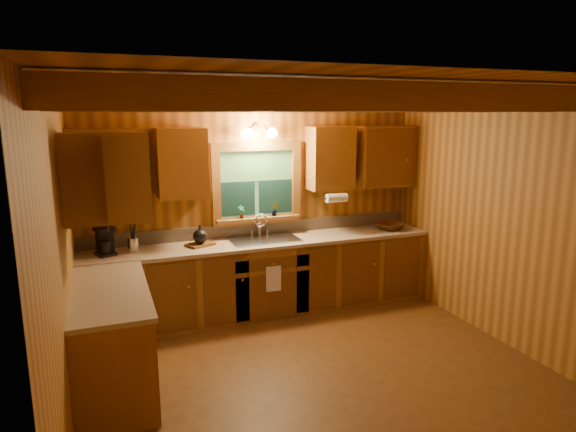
% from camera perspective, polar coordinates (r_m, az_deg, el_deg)
% --- Properties ---
extents(room, '(4.20, 4.20, 4.20)m').
position_cam_1_polar(room, '(4.41, 3.72, -2.60)').
color(room, '#5B3616').
rests_on(room, ground).
extents(ceiling_beams, '(4.20, 2.54, 0.18)m').
position_cam_1_polar(ceiling_beams, '(4.28, 3.93, 13.03)').
color(ceiling_beams, brown).
rests_on(ceiling_beams, room).
extents(base_cabinets, '(4.20, 2.22, 0.86)m').
position_cam_1_polar(base_cabinets, '(5.68, -6.49, -8.56)').
color(base_cabinets, brown).
rests_on(base_cabinets, ground).
extents(countertop, '(4.20, 2.24, 0.04)m').
position_cam_1_polar(countertop, '(5.55, -6.47, -4.16)').
color(countertop, tan).
rests_on(countertop, base_cabinets).
extents(backsplash, '(4.20, 0.02, 0.16)m').
position_cam_1_polar(backsplash, '(6.20, -3.59, -1.45)').
color(backsplash, tan).
rests_on(backsplash, room).
extents(dishwasher_panel, '(0.02, 0.60, 0.80)m').
position_cam_1_polar(dishwasher_panel, '(4.98, -15.85, -11.94)').
color(dishwasher_panel, white).
rests_on(dishwasher_panel, base_cabinets).
extents(upper_cabinets, '(4.19, 1.77, 0.78)m').
position_cam_1_polar(upper_cabinets, '(5.48, -7.91, 5.84)').
color(upper_cabinets, brown).
rests_on(upper_cabinets, room).
extents(window, '(1.12, 0.08, 1.00)m').
position_cam_1_polar(window, '(6.09, -3.60, 3.55)').
color(window, brown).
rests_on(window, room).
extents(window_sill, '(1.06, 0.14, 0.04)m').
position_cam_1_polar(window_sill, '(6.11, -3.42, -0.30)').
color(window_sill, brown).
rests_on(window_sill, room).
extents(wall_sconce, '(0.45, 0.21, 0.17)m').
position_cam_1_polar(wall_sconce, '(5.91, -3.32, 9.50)').
color(wall_sconce, black).
rests_on(wall_sconce, room).
extents(paper_towel_roll, '(0.27, 0.11, 0.11)m').
position_cam_1_polar(paper_towel_roll, '(6.14, 5.59, 2.09)').
color(paper_towel_roll, white).
rests_on(paper_towel_roll, upper_cabinets).
extents(dish_towel, '(0.18, 0.01, 0.30)m').
position_cam_1_polar(dish_towel, '(5.76, -1.67, -7.23)').
color(dish_towel, white).
rests_on(dish_towel, base_cabinets).
extents(sink, '(0.82, 0.48, 0.43)m').
position_cam_1_polar(sink, '(5.97, -2.76, -3.19)').
color(sink, silver).
rests_on(sink, countertop).
extents(coffee_maker, '(0.17, 0.22, 0.31)m').
position_cam_1_polar(coffee_maker, '(5.67, -20.29, -2.68)').
color(coffee_maker, black).
rests_on(coffee_maker, countertop).
extents(utensil_crock, '(0.12, 0.12, 0.34)m').
position_cam_1_polar(utensil_crock, '(5.72, -17.37, -3.06)').
color(utensil_crock, silver).
rests_on(utensil_crock, countertop).
extents(cutting_board, '(0.36, 0.32, 0.03)m').
position_cam_1_polar(cutting_board, '(5.79, -10.03, -3.24)').
color(cutting_board, brown).
rests_on(cutting_board, countertop).
extents(teakettle, '(0.17, 0.17, 0.21)m').
position_cam_1_polar(teakettle, '(5.77, -10.06, -2.31)').
color(teakettle, black).
rests_on(teakettle, cutting_board).
extents(wicker_basket, '(0.46, 0.46, 0.09)m').
position_cam_1_polar(wicker_basket, '(6.62, 11.64, -1.15)').
color(wicker_basket, '#48230C').
rests_on(wicker_basket, countertop).
extents(potted_plant_left, '(0.10, 0.08, 0.16)m').
position_cam_1_polar(potted_plant_left, '(6.02, -5.37, 0.46)').
color(potted_plant_left, brown).
rests_on(potted_plant_left, window_sill).
extents(potted_plant_right, '(0.11, 0.10, 0.17)m').
position_cam_1_polar(potted_plant_right, '(6.15, -1.55, 0.77)').
color(potted_plant_right, brown).
rests_on(potted_plant_right, window_sill).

